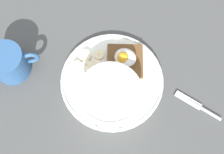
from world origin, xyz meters
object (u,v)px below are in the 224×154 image
object	(u,v)px
banana_slice_front	(77,67)
coffee_mug	(9,63)
poached_egg	(125,58)
banana_slice_back	(96,66)
banana_slice_left	(87,66)
banana_slice_right	(99,55)
toast_slice	(125,61)
oatmeal_bowl	(110,95)
banana_slice_inner	(85,56)
knife	(198,106)

from	to	relation	value
banana_slice_front	coffee_mug	xyz separation A→B (cm)	(-15.69, -5.80, 2.15)
poached_egg	banana_slice_back	bearing A→B (deg)	-149.96
banana_slice_left	banana_slice_right	distance (cm)	4.49
toast_slice	banana_slice_right	world-z (taller)	toast_slice
oatmeal_bowl	banana_slice_right	distance (cm)	12.64
banana_slice_front	banana_slice_left	size ratio (longest dim) A/B	1.22
poached_egg	banana_slice_front	size ratio (longest dim) A/B	1.36
banana_slice_right	coffee_mug	size ratio (longest dim) A/B	0.30
banana_slice_back	coffee_mug	size ratio (longest dim) A/B	0.39
poached_egg	coffee_mug	xyz separation A→B (cm)	(-26.44, -11.40, -0.27)
banana_slice_front	banana_slice_back	distance (cm)	4.80
banana_slice_left	banana_slice_inner	world-z (taller)	banana_slice_left
banana_slice_front	banana_slice_back	bearing A→B (deg)	23.71
banana_slice_back	banana_slice_left	bearing A→B (deg)	-158.09
banana_slice_back	knife	world-z (taller)	banana_slice_back
oatmeal_bowl	banana_slice_inner	xyz separation A→B (cm)	(-10.32, 8.42, -2.89)
oatmeal_bowl	banana_slice_inner	bearing A→B (deg)	140.79
banana_slice_front	banana_slice_inner	bearing A→B (deg)	81.02
banana_slice_back	knife	bearing A→B (deg)	-1.25
poached_egg	banana_slice_inner	bearing A→B (deg)	-168.47
oatmeal_bowl	knife	xyz separation A→B (cm)	(20.89, 6.23, -4.12)
banana_slice_back	knife	xyz separation A→B (cm)	(27.38, -0.60, -1.12)
banana_slice_right	oatmeal_bowl	bearing A→B (deg)	-55.04
banana_slice_left	banana_slice_right	size ratio (longest dim) A/B	0.98
coffee_mug	knife	bearing A→B (deg)	8.54
banana_slice_front	toast_slice	bearing A→B (deg)	27.87
banana_slice_back	knife	size ratio (longest dim) A/B	0.36
banana_slice_left	banana_slice_back	bearing A→B (deg)	21.91
toast_slice	coffee_mug	world-z (taller)	coffee_mug
oatmeal_bowl	banana_slice_back	world-z (taller)	oatmeal_bowl
toast_slice	banana_slice_right	size ratio (longest dim) A/B	3.45
banana_slice_left	knife	bearing A→B (deg)	0.61
oatmeal_bowl	toast_slice	size ratio (longest dim) A/B	1.25
toast_slice	knife	world-z (taller)	toast_slice
toast_slice	knife	bearing A→B (deg)	-11.88
banana_slice_left	toast_slice	bearing A→B (deg)	28.42
knife	toast_slice	bearing A→B (deg)	168.12
banana_slice_right	knife	size ratio (longest dim) A/B	0.28
banana_slice_right	coffee_mug	bearing A→B (deg)	-150.72
toast_slice	banana_slice_front	size ratio (longest dim) A/B	2.89
toast_slice	banana_slice_inner	distance (cm)	10.52
oatmeal_bowl	banana_slice_inner	distance (cm)	13.63
banana_slice_right	banana_slice_inner	world-z (taller)	banana_slice_inner
banana_slice_right	coffee_mug	world-z (taller)	coffee_mug
banana_slice_back	banana_slice_right	size ratio (longest dim) A/B	1.30
banana_slice_left	banana_slice_back	world-z (taller)	banana_slice_left
toast_slice	coffee_mug	size ratio (longest dim) A/B	1.03
toast_slice	banana_slice_front	world-z (taller)	banana_slice_front
toast_slice	banana_slice_right	bearing A→B (deg)	-175.29
banana_slice_right	knife	distance (cm)	28.20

